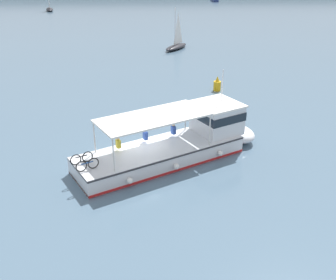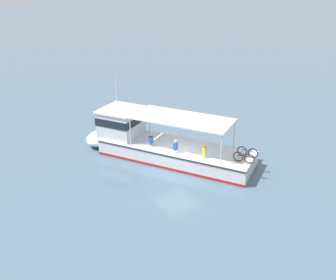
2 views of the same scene
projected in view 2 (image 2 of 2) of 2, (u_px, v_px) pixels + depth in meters
ground_plane at (176, 170)px, 24.45m from camera, size 400.00×400.00×0.00m
ferry_main at (155, 142)px, 26.15m from camera, size 12.64×8.78×5.32m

